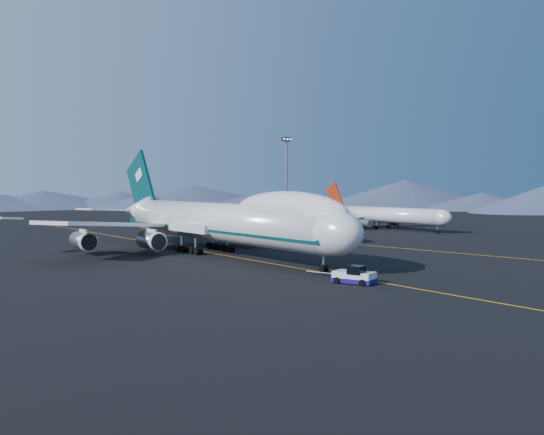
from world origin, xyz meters
TOP-DOWN VIEW (x-y plane):
  - ground at (0.00, 0.00)m, footprint 500.00×500.00m
  - taxiway_line_main at (0.00, 0.00)m, footprint 0.25×220.00m
  - taxiway_line_side at (30.00, 10.00)m, footprint 28.08×198.09m
  - boeing_747 at (0.00, 0.03)m, footprint 59.62×72.43m
  - pushback_tug at (-3.00, -35.46)m, footprint 4.18×5.67m
  - second_jet at (67.73, 26.02)m, footprint 40.03×45.22m
  - service_van at (30.00, 16.85)m, footprint 4.35×5.98m
  - floodlight_mast at (61.92, 61.40)m, footprint 3.32×2.49m

SIDE VIEW (x-z plane):
  - ground at x=0.00m, z-range 0.00..0.00m
  - taxiway_line_main at x=0.00m, z-range 0.01..0.01m
  - taxiway_line_side at x=30.00m, z-range 0.01..0.01m
  - pushback_tug at x=-3.00m, z-range -0.41..1.81m
  - service_van at x=30.00m, z-range 0.00..1.51m
  - second_jet at x=67.73m, z-range -2.54..10.33m
  - boeing_747 at x=0.00m, z-range -3.87..15.50m
  - floodlight_mast at x=61.92m, z-range 0.18..27.02m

